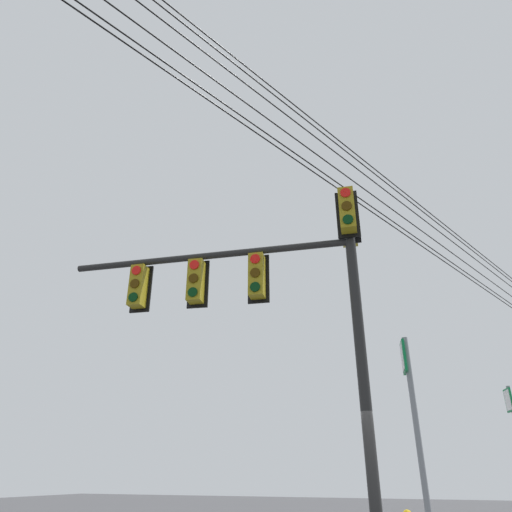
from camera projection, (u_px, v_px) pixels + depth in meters
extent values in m
cylinder|color=black|center=(363.00, 372.00, 8.12)|extent=(0.20, 0.20, 6.32)
cylinder|color=black|center=(206.00, 256.00, 9.81)|extent=(5.92, 0.96, 0.14)
cube|color=olive|center=(347.00, 210.00, 9.17)|extent=(0.34, 0.34, 0.90)
cube|color=black|center=(348.00, 214.00, 9.32)|extent=(0.44, 0.10, 1.04)
cylinder|color=red|center=(345.00, 193.00, 9.15)|extent=(0.20, 0.06, 0.20)
cylinder|color=#3C2703|center=(347.00, 206.00, 9.02)|extent=(0.20, 0.06, 0.20)
cylinder|color=black|center=(348.00, 219.00, 8.89)|extent=(0.20, 0.06, 0.20)
cube|color=olive|center=(349.00, 224.00, 9.70)|extent=(0.34, 0.34, 0.90)
cube|color=black|center=(348.00, 221.00, 9.55)|extent=(0.44, 0.10, 1.04)
cylinder|color=red|center=(348.00, 216.00, 9.97)|extent=(0.20, 0.06, 0.20)
cylinder|color=#3C2703|center=(349.00, 228.00, 9.84)|extent=(0.20, 0.06, 0.20)
cylinder|color=black|center=(350.00, 241.00, 9.71)|extent=(0.20, 0.06, 0.20)
cube|color=olive|center=(257.00, 276.00, 9.35)|extent=(0.34, 0.34, 0.90)
cube|color=black|center=(259.00, 279.00, 9.50)|extent=(0.44, 0.10, 1.04)
cylinder|color=red|center=(255.00, 259.00, 9.33)|extent=(0.20, 0.06, 0.20)
cylinder|color=#3C2703|center=(255.00, 273.00, 9.20)|extent=(0.20, 0.06, 0.20)
cylinder|color=black|center=(255.00, 287.00, 9.08)|extent=(0.20, 0.06, 0.20)
cube|color=olive|center=(196.00, 281.00, 9.61)|extent=(0.35, 0.35, 0.90)
cube|color=black|center=(198.00, 284.00, 9.76)|extent=(0.44, 0.12, 1.04)
cylinder|color=red|center=(194.00, 265.00, 9.59)|extent=(0.20, 0.06, 0.20)
cylinder|color=#3C2703|center=(193.00, 278.00, 9.47)|extent=(0.20, 0.06, 0.20)
cylinder|color=black|center=(193.00, 292.00, 9.34)|extent=(0.20, 0.06, 0.20)
cube|color=olive|center=(138.00, 286.00, 9.88)|extent=(0.34, 0.34, 0.90)
cube|color=black|center=(142.00, 289.00, 10.03)|extent=(0.44, 0.10, 1.04)
cylinder|color=red|center=(136.00, 270.00, 9.86)|extent=(0.20, 0.06, 0.20)
cylinder|color=#3C2703|center=(135.00, 284.00, 9.73)|extent=(0.20, 0.06, 0.20)
cylinder|color=black|center=(133.00, 297.00, 9.60)|extent=(0.20, 0.06, 0.20)
cube|color=#0C7238|center=(509.00, 400.00, 9.00)|extent=(0.10, 0.36, 0.43)
cube|color=white|center=(508.00, 400.00, 9.00)|extent=(0.07, 0.30, 0.37)
cylinder|color=slate|center=(423.00, 473.00, 5.21)|extent=(0.07, 0.07, 3.10)
cube|color=#0C7238|center=(404.00, 357.00, 5.77)|extent=(0.08, 0.32, 0.39)
cube|color=white|center=(402.00, 357.00, 5.77)|extent=(0.05, 0.26, 0.33)
cylinder|color=black|center=(302.00, 164.00, 8.78)|extent=(12.48, 28.06, 0.50)
cylinder|color=black|center=(302.00, 158.00, 8.84)|extent=(12.48, 28.06, 0.50)
cylinder|color=black|center=(301.00, 143.00, 8.99)|extent=(12.48, 28.06, 0.50)
cylinder|color=black|center=(300.00, 126.00, 9.18)|extent=(12.48, 28.06, 0.50)
cylinder|color=black|center=(300.00, 115.00, 9.29)|extent=(12.48, 28.06, 0.50)
cylinder|color=black|center=(300.00, 109.00, 9.35)|extent=(12.48, 28.06, 0.50)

